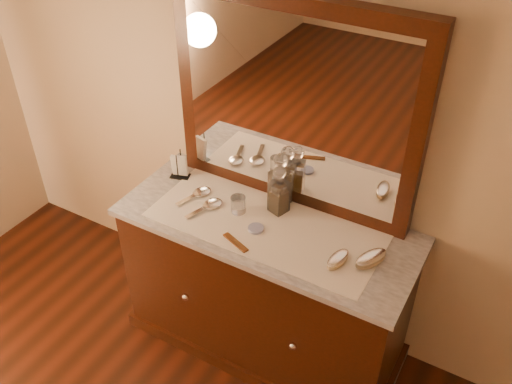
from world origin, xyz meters
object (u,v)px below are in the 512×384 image
Objects in this scene: mirror_frame at (294,107)px; brush_near at (338,260)px; napkin_rack at (179,167)px; decanter_right at (279,194)px; dresser_cabinet at (266,288)px; decanter_left at (280,184)px; hand_mirror_outer at (199,193)px; hand_mirror_inner at (210,205)px; comb at (236,242)px; pin_dish at (256,228)px; brush_far at (371,259)px.

brush_near is at bearing -39.73° from mirror_frame.
decanter_right is at bearing 0.16° from napkin_rack.
decanter_left reaches higher than dresser_cabinet.
hand_mirror_outer is 0.96× the size of hand_mirror_inner.
dresser_cabinet is 0.61m from brush_near.
napkin_rack is 0.71× the size of hand_mirror_outer.
brush_near is (0.45, 0.11, 0.02)m from comb.
brush_near is at bearing -26.38° from decanter_right.
brush_near is (0.39, -0.33, -0.48)m from mirror_frame.
dresser_cabinet is 0.46m from pin_dish.
brush_far is 0.92m from hand_mirror_outer.
brush_near is (0.41, -0.02, 0.01)m from pin_dish.
brush_far is (1.09, -0.12, -0.03)m from napkin_rack.
hand_mirror_inner is at bearing -29.36° from hand_mirror_outer.
decanter_left is (-0.02, -0.08, -0.39)m from mirror_frame.
dresser_cabinet is at bearing 168.10° from brush_near.
comb is 0.32m from decanter_right.
comb is at bearing -33.16° from hand_mirror_inner.
hand_mirror_outer and hand_mirror_inner have the same top height.
dresser_cabinet is 7.79× the size of brush_far.
brush_far is 0.81× the size of hand_mirror_inner.
brush_near is (0.39, -0.08, 0.46)m from dresser_cabinet.
napkin_rack is at bearing 154.52° from hand_mirror_outer.
pin_dish is 0.28m from hand_mirror_inner.
comb is at bearing -104.78° from pin_dish.
dresser_cabinet is 6.35× the size of hand_mirror_inner.
mirror_frame is 0.40m from decanter_left.
hand_mirror_inner is (-0.28, 0.04, 0.00)m from pin_dish.
hand_mirror_inner is at bearing 167.18° from comb.
napkin_rack reaches higher than hand_mirror_inner.
decanter_left is at bearing 21.06° from hand_mirror_outer.
hand_mirror_inner is (-0.30, -0.28, -0.49)m from mirror_frame.
brush_far is at bearing -26.27° from mirror_frame.
comb is 1.01× the size of napkin_rack.
hand_mirror_inner is at bearing -144.06° from decanter_left.
napkin_rack is 0.20m from hand_mirror_outer.
hand_mirror_outer is (0.18, -0.08, -0.05)m from napkin_rack.
brush_far is (0.12, 0.07, 0.00)m from brush_near.
brush_near is at bearing -2.14° from pin_dish.
pin_dish reaches higher than dresser_cabinet.
comb is at bearing -95.00° from decanter_left.
pin_dish is 0.39m from hand_mirror_outer.
pin_dish is 0.26× the size of decanter_left.
brush_near is (0.97, -0.19, -0.04)m from napkin_rack.
pin_dish is at bearing 177.86° from brush_near.
decanter_left reaches higher than pin_dish.
hand_mirror_outer is at bearing -25.48° from napkin_rack.
comb is 0.69× the size of hand_mirror_inner.
comb is (-0.05, -0.44, -0.49)m from mirror_frame.
pin_dish is 0.20m from decanter_right.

